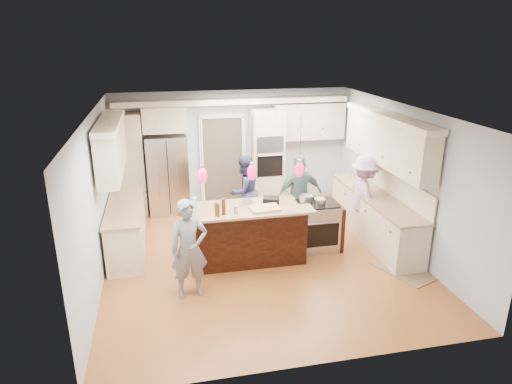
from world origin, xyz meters
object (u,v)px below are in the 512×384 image
(refrigerator, at_px, (168,174))
(person_far_left, at_px, (244,191))
(island_range, at_px, (318,226))
(person_bar_end, at_px, (189,249))
(kitchen_island, at_px, (246,232))

(refrigerator, bearing_deg, person_far_left, -36.93)
(refrigerator, height_order, island_range, refrigerator)
(person_bar_end, bearing_deg, refrigerator, 87.11)
(kitchen_island, height_order, island_range, kitchen_island)
(kitchen_island, bearing_deg, island_range, 3.11)
(island_range, distance_m, person_far_left, 1.81)
(kitchen_island, distance_m, person_bar_end, 1.58)
(kitchen_island, height_order, person_bar_end, person_bar_end)
(refrigerator, distance_m, person_bar_end, 3.67)
(person_bar_end, bearing_deg, island_range, 18.98)
(island_range, height_order, person_bar_end, person_bar_end)
(kitchen_island, bearing_deg, refrigerator, 116.89)
(kitchen_island, xyz_separation_m, person_bar_end, (-1.10, -1.10, 0.31))
(refrigerator, distance_m, island_range, 3.71)
(person_far_left, bearing_deg, person_bar_end, 32.72)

